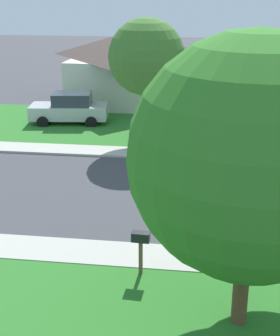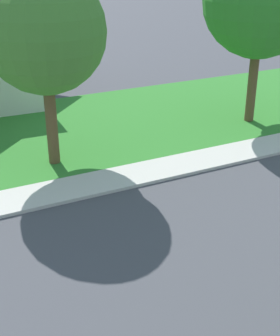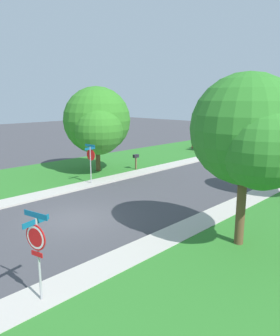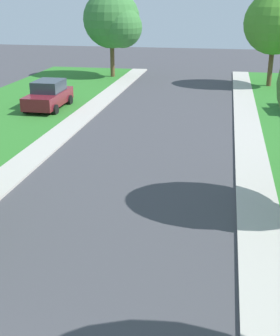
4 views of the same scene
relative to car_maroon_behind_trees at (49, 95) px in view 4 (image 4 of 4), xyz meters
name	(u,v)px [view 4 (image 4 of 4)]	position (x,y,z in m)	size (l,w,h in m)	color
sidewalk_east	(257,199)	(11.99, -11.32, -0.82)	(1.40, 56.00, 0.10)	#B7B2A8
sidewalk_west	(3,180)	(2.59, -11.32, -0.82)	(1.40, 56.00, 0.10)	#B7B2A8
car_maroon_behind_trees	(49,95)	(0.00, 0.00, 0.00)	(2.07, 4.32, 1.76)	maroon
tree_sidewalk_far	(279,25)	(14.25, 9.96, 3.70)	(4.92, 4.58, 7.02)	brown
tree_across_right	(114,21)	(1.32, 11.92, 3.76)	(5.06, 4.70, 7.14)	brown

